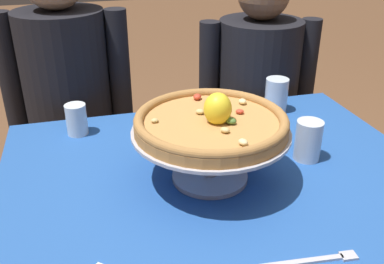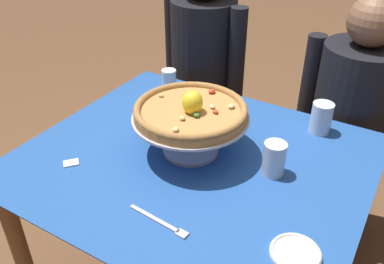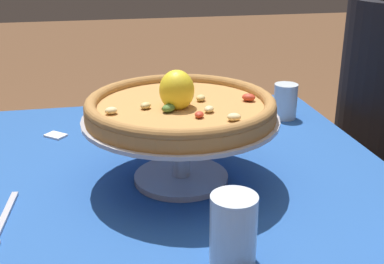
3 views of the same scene
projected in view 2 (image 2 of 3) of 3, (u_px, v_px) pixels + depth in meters
name	position (u px, v px, depth m)	size (l,w,h in m)	color
dining_table	(194.00, 181.00, 1.45)	(1.13, 0.99, 0.72)	olive
pizza_stand	(191.00, 127.00, 1.38)	(0.39, 0.39, 0.14)	#B7B7C1
pizza	(191.00, 110.00, 1.34)	(0.38, 0.38, 0.10)	#BC8447
water_glass_back_left	(169.00, 82.00, 1.80)	(0.06, 0.06, 0.10)	silver
water_glass_side_right	(274.00, 161.00, 1.30)	(0.07, 0.07, 0.11)	silver
water_glass_back_right	(321.00, 120.00, 1.51)	(0.08, 0.08, 0.12)	silver
side_plate	(295.00, 253.00, 1.04)	(0.13, 0.13, 0.02)	white
dinner_fork	(161.00, 222.00, 1.14)	(0.20, 0.04, 0.01)	#B7B7C1
sugar_packet	(71.00, 163.00, 1.37)	(0.05, 0.04, 0.01)	white
diner_left	(203.00, 82.00, 2.15)	(0.48, 0.36, 1.26)	navy
diner_right	(347.00, 134.00, 1.82)	(0.49, 0.37, 1.16)	black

